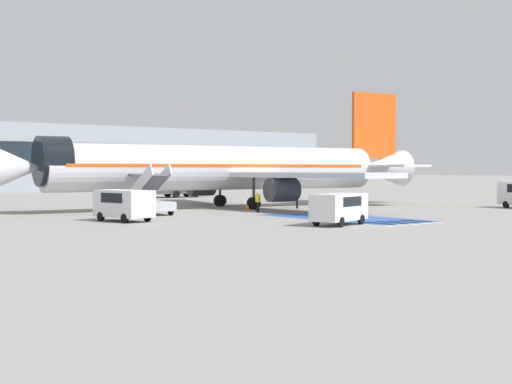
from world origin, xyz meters
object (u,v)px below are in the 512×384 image
at_px(terminal_building, 90,159).
at_px(fuel_tanker, 165,184).
at_px(ground_crew_0, 258,200).
at_px(airliner, 227,168).
at_px(boarding_stairs_forward, 150,202).
at_px(service_van_0, 339,206).
at_px(traffic_cone_0, 247,207).
at_px(ground_crew_1, 297,197).
at_px(service_van_1, 124,203).

bearing_deg(terminal_building, fuel_tanker, -99.90).
relative_size(ground_crew_0, terminal_building, 0.02).
height_order(airliner, fuel_tanker, airliner).
xyz_separation_m(fuel_tanker, ground_crew_0, (-8.97, -30.69, -0.72)).
relative_size(boarding_stairs_forward, terminal_building, 0.06).
height_order(fuel_tanker, ground_crew_0, fuel_tanker).
bearing_deg(terminal_building, service_van_0, -103.53).
relative_size(boarding_stairs_forward, traffic_cone_0, 9.03).
bearing_deg(traffic_cone_0, ground_crew_1, -3.77).
distance_m(service_van_0, ground_crew_0, 14.51).
height_order(boarding_stairs_forward, traffic_cone_0, boarding_stairs_forward).
bearing_deg(traffic_cone_0, terminal_building, 77.34).
height_order(service_van_1, ground_crew_0, service_van_1).
xyz_separation_m(traffic_cone_0, terminal_building, (14.44, 64.29, 5.04)).
relative_size(service_van_1, ground_crew_1, 2.46).
height_order(ground_crew_0, terminal_building, terminal_building).
bearing_deg(traffic_cone_0, ground_crew_0, -107.79).
bearing_deg(service_van_1, ground_crew_0, 0.46).
xyz_separation_m(service_van_1, terminal_building, (28.81, 69.65, 4.06)).
bearing_deg(terminal_building, service_van_1, -112.47).
xyz_separation_m(airliner, terminal_building, (13.87, 60.51, 1.67)).
xyz_separation_m(airliner, boarding_stairs_forward, (-9.84, -3.56, -2.68)).
xyz_separation_m(ground_crew_0, ground_crew_1, (6.23, 2.30, 0.09)).
height_order(airliner, traffic_cone_0, airliner).
distance_m(airliner, boarding_stairs_forward, 10.80).
distance_m(boarding_stairs_forward, ground_crew_1, 14.65).
height_order(boarding_stairs_forward, ground_crew_1, boarding_stairs_forward).
bearing_deg(terminal_building, ground_crew_0, -102.87).
bearing_deg(airliner, service_van_1, 127.26).
xyz_separation_m(fuel_tanker, ground_crew_1, (-2.74, -28.38, -0.64)).
bearing_deg(service_van_0, ground_crew_0, -34.66).
relative_size(service_van_0, service_van_1, 1.07).
bearing_deg(traffic_cone_0, boarding_stairs_forward, 178.66).
bearing_deg(boarding_stairs_forward, service_van_1, -126.64).
bearing_deg(service_van_1, airliner, 20.60).
bearing_deg(service_van_1, fuel_tanker, 45.20).
bearing_deg(ground_crew_1, service_van_0, -150.88).
bearing_deg(airliner, traffic_cone_0, 177.22).
xyz_separation_m(airliner, ground_crew_0, (-1.42, -6.43, -2.68)).
height_order(traffic_cone_0, terminal_building, terminal_building).
height_order(ground_crew_1, terminal_building, terminal_building).
relative_size(service_van_1, traffic_cone_0, 7.58).
bearing_deg(boarding_stairs_forward, service_van_0, -69.95).
bearing_deg(traffic_cone_0, fuel_tanker, 73.86).
bearing_deg(fuel_tanker, airliner, 167.16).
bearing_deg(fuel_tanker, service_van_1, 150.48).
height_order(airliner, ground_crew_1, airliner).
bearing_deg(service_van_1, ground_crew_1, 3.38).
relative_size(service_van_0, terminal_building, 0.05).
height_order(service_van_1, traffic_cone_0, service_van_1).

